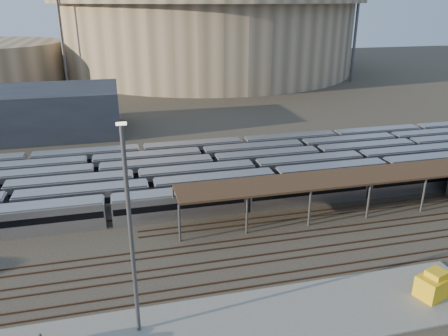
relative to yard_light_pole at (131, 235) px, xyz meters
name	(u,v)px	position (x,y,z in m)	size (l,w,h in m)	color
ground	(245,238)	(13.93, 13.50, -9.89)	(420.00, 420.00, 0.00)	#383026
apron	(239,325)	(8.93, -1.50, -9.79)	(50.00, 9.00, 0.20)	gray
subway_trains	(238,170)	(18.12, 32.00, -8.09)	(120.91, 23.90, 3.60)	#AFAFB4
inspection_shed	(387,174)	(35.93, 17.50, -4.91)	(60.30, 6.00, 5.30)	#505055
empty_tracks	(257,259)	(13.93, 8.50, -9.80)	(170.00, 9.62, 0.18)	#4C3323
stadium	(208,30)	(38.93, 153.50, 6.58)	(124.00, 124.00, 32.50)	tan
service_building	(20,113)	(-21.07, 68.50, -4.89)	(42.00, 20.00, 10.00)	#1E232D
floodlight_0	(60,25)	(-16.07, 123.50, 10.75)	(4.00, 1.00, 38.40)	#505055
floodlight_2	(357,23)	(83.93, 113.50, 10.75)	(4.00, 1.00, 38.40)	#505055
floodlight_3	(120,18)	(3.93, 173.50, 10.75)	(4.00, 1.00, 38.40)	#505055
yard_light_pole	(131,235)	(0.00, 0.00, 0.00)	(0.81, 0.36, 19.22)	#505055
yellow_equipment	(434,285)	(29.02, -2.02, -8.58)	(3.58, 2.24, 2.24)	yellow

